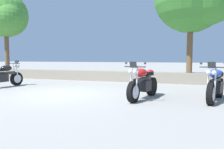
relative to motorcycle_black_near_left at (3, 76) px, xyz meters
name	(u,v)px	position (x,y,z in m)	size (l,w,h in m)	color
ground_plane	(60,94)	(3.39, -0.81, -0.49)	(120.00, 120.00, 0.00)	gray
stone_wall	(107,76)	(3.39, 3.99, -0.21)	(36.00, 0.80, 0.55)	gray
motorcycle_black_near_left	(3,76)	(0.00, 0.00, 0.00)	(0.67, 2.06, 1.18)	black
motorcycle_red_centre	(143,83)	(6.32, -0.72, 0.00)	(0.78, 2.05, 1.18)	black
motorcycle_blue_far_right	(215,85)	(8.42, -0.38, 0.00)	(0.86, 2.03, 1.18)	black
leafy_tree_far_left	(6,16)	(-3.72, 4.08, 3.57)	(3.05, 2.90, 5.04)	brown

